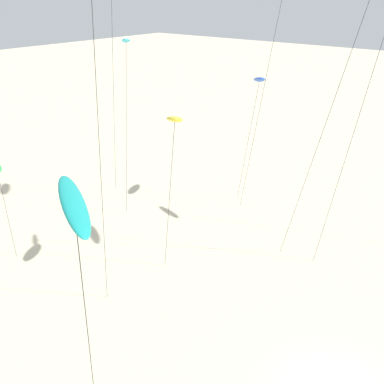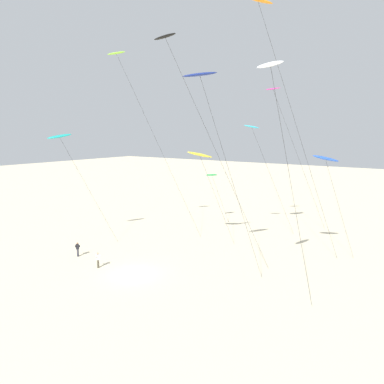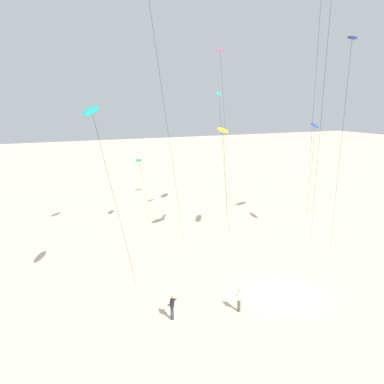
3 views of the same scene
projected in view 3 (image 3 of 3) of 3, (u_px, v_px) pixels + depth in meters
ground_plane at (282, 294)px, 32.60m from camera, size 260.00×260.00×0.00m
kite_green at (139, 161)px, 48.05m from camera, size 2.62×3.34×7.83m
kite_magenta at (221, 57)px, 49.36m from camera, size 6.94×8.08×19.82m
kite_navy at (352, 40)px, 33.09m from camera, size 5.30×6.45×19.15m
kite_cyan at (219, 97)px, 47.03m from camera, size 5.31×6.32×15.04m
kite_black at (331, 1)px, 30.95m from camera, size 7.63×9.15×22.44m
kite_blue at (315, 126)px, 48.65m from camera, size 4.28×4.80×11.84m
kite_teal at (92, 113)px, 25.70m from camera, size 4.98×6.25×14.05m
kite_yellow at (223, 131)px, 40.02m from camera, size 4.33×5.02×11.96m
kite_flyer_nearest at (239, 299)px, 29.82m from camera, size 0.70×0.71×1.67m
kite_flyer_middle at (172, 307)px, 28.71m from camera, size 0.72×0.73×1.67m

